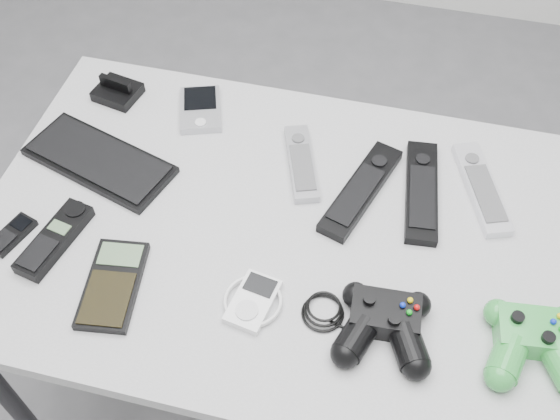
% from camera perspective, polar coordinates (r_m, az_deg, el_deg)
% --- Properties ---
extents(floor, '(3.50, 3.50, 0.00)m').
position_cam_1_polar(floor, '(1.86, 3.78, -13.73)').
color(floor, slate).
rests_on(floor, ground).
extents(desk, '(1.11, 0.72, 0.75)m').
position_cam_1_polar(desk, '(1.23, 0.57, -3.44)').
color(desk, '#99999C').
rests_on(desk, floor).
extents(pda_keyboard, '(0.32, 0.20, 0.02)m').
position_cam_1_polar(pda_keyboard, '(1.31, -15.48, 4.21)').
color(pda_keyboard, black).
rests_on(pda_keyboard, desk).
extents(dock_bracket, '(0.10, 0.09, 0.05)m').
position_cam_1_polar(dock_bracket, '(1.43, -14.05, 10.29)').
color(dock_bracket, black).
rests_on(dock_bracket, desk).
extents(pda, '(0.12, 0.15, 0.02)m').
position_cam_1_polar(pda, '(1.37, -6.94, 8.75)').
color(pda, '#A1A2A8').
rests_on(pda, desk).
extents(remote_silver_a, '(0.11, 0.19, 0.02)m').
position_cam_1_polar(remote_silver_a, '(1.26, 1.88, 4.16)').
color(remote_silver_a, '#A1A2A8').
rests_on(remote_silver_a, desk).
extents(remote_black_a, '(0.13, 0.25, 0.02)m').
position_cam_1_polar(remote_black_a, '(1.22, 7.08, 1.79)').
color(remote_black_a, black).
rests_on(remote_black_a, desk).
extents(remote_black_b, '(0.08, 0.24, 0.02)m').
position_cam_1_polar(remote_black_b, '(1.24, 12.23, 1.66)').
color(remote_black_b, black).
rests_on(remote_black_b, desk).
extents(remote_silver_b, '(0.12, 0.22, 0.02)m').
position_cam_1_polar(remote_silver_b, '(1.27, 17.14, 1.89)').
color(remote_silver_b, silver).
rests_on(remote_silver_b, desk).
extents(mobile_phone, '(0.06, 0.10, 0.01)m').
position_cam_1_polar(mobile_phone, '(1.25, -22.32, -1.97)').
color(mobile_phone, black).
rests_on(mobile_phone, desk).
extents(cordless_handset, '(0.08, 0.17, 0.03)m').
position_cam_1_polar(cordless_handset, '(1.21, -19.05, -2.38)').
color(cordless_handset, black).
rests_on(cordless_handset, desk).
extents(calculator, '(0.11, 0.18, 0.02)m').
position_cam_1_polar(calculator, '(1.13, -14.37, -6.29)').
color(calculator, black).
rests_on(calculator, desk).
extents(mp3_player, '(0.11, 0.12, 0.02)m').
position_cam_1_polar(mp3_player, '(1.08, -2.38, -7.92)').
color(mp3_player, white).
rests_on(mp3_player, desk).
extents(controller_black, '(0.27, 0.18, 0.05)m').
position_cam_1_polar(controller_black, '(1.06, 9.08, -9.65)').
color(controller_black, black).
rests_on(controller_black, desk).
extents(controller_green, '(0.18, 0.18, 0.05)m').
position_cam_1_polar(controller_green, '(1.10, 21.28, -10.56)').
color(controller_green, '#217B27').
rests_on(controller_green, desk).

